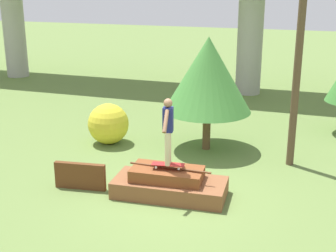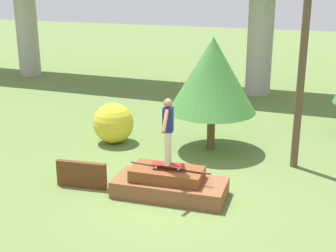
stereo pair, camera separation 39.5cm
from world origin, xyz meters
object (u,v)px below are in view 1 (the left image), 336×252
skateboard (168,165)px  bush_yellow_flowering (108,124)px  tree_behind_left (208,75)px  utility_pole (301,20)px  skater (168,127)px

skateboard → bush_yellow_flowering: size_ratio=0.62×
skateboard → tree_behind_left: bearing=89.1°
tree_behind_left → bush_yellow_flowering: tree_behind_left is taller
skateboard → utility_pole: utility_pole is taller
tree_behind_left → bush_yellow_flowering: 3.43m
utility_pole → tree_behind_left: (-2.49, 0.47, -1.64)m
skater → utility_pole: bearing=49.4°
skater → skateboard: bearing=180.0°
skateboard → bush_yellow_flowering: bearing=134.8°
skateboard → bush_yellow_flowering: 4.16m
skateboard → utility_pole: bearing=49.4°
utility_pole → tree_behind_left: size_ratio=2.25×
skater → tree_behind_left: (0.05, 3.43, 0.56)m
skater → bush_yellow_flowering: 4.29m
utility_pole → bush_yellow_flowering: size_ratio=5.99×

